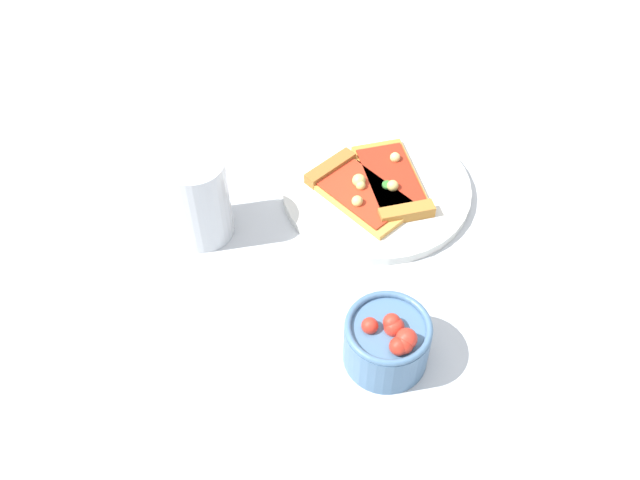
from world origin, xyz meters
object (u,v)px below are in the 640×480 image
salad_bowl (388,341)px  soda_glass (200,200)px  plate (376,189)px  pizza_slice_far (356,188)px  pizza_slice_near (394,185)px

salad_bowl → soda_glass: 0.31m
plate → pizza_slice_far: size_ratio=1.59×
pizza_slice_far → soda_glass: 0.22m
plate → salad_bowl: bearing=73.8°
pizza_slice_far → salad_bowl: 0.26m
pizza_slice_far → soda_glass: (0.22, 0.00, 0.04)m
plate → salad_bowl: 0.28m
pizza_slice_far → pizza_slice_near: bearing=171.7°
pizza_slice_near → pizza_slice_far: size_ratio=0.93×
plate → salad_bowl: (0.08, 0.26, 0.03)m
salad_bowl → plate: bearing=-106.2°
pizza_slice_near → pizza_slice_far: 0.05m
pizza_slice_near → soda_glass: size_ratio=1.22×
pizza_slice_near → soda_glass: (0.27, -0.01, 0.04)m
pizza_slice_near → salad_bowl: 0.27m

